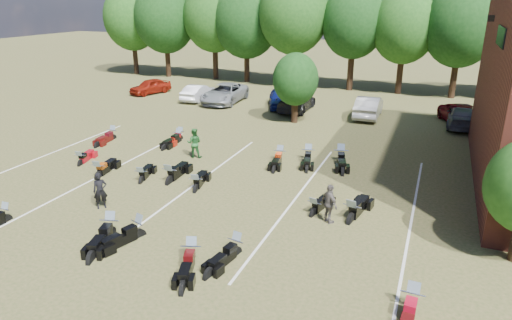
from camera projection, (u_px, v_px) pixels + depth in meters
The scene contains 34 objects.
ground at pixel (226, 220), 18.56m from camera, with size 160.00×160.00×0.00m, color brown.
car_0 at pixel (150, 86), 42.11m from camera, with size 1.61×3.99×1.36m, color maroon.
car_1 at pixel (198, 92), 39.48m from camera, with size 1.44×4.14×1.36m, color silver.
car_2 at pixel (225, 93), 38.57m from camera, with size 2.63×5.70×1.58m, color gray.
car_3 at pixel (297, 102), 35.83m from camera, with size 2.07×5.09×1.48m, color black.
car_4 at pixel (280, 98), 36.91m from camera, with size 1.75×4.34×1.48m, color #0B1451.
car_5 at pixel (369, 107), 33.92m from camera, with size 1.67×4.79×1.58m, color #9E9E9A.
car_6 at pixel (464, 116), 31.86m from camera, with size 2.27×4.93×1.37m, color #5C0510.
car_7 at pixel (462, 117), 31.39m from camera, with size 1.92×4.73×1.37m, color #3E3E43.
person_black at pixel (100, 191), 19.34m from camera, with size 0.58×0.38×1.59m, color black.
person_green at pixel (194, 143), 25.43m from camera, with size 0.82×0.64×1.69m, color #235E28.
person_grey at pixel (330, 204), 18.06m from camera, with size 0.96×0.40×1.64m, color #57504B.
motorcycle_1 at pixel (6, 221), 18.41m from camera, with size 0.64×2.01×1.12m, color black, non-canonical shape.
motorcycle_2 at pixel (138, 237), 17.22m from camera, with size 0.72×2.27×1.26m, color black, non-canonical shape.
motorcycle_3 at pixel (111, 236), 17.32m from camera, with size 0.77×2.41×1.34m, color black, non-canonical shape.
motorcycle_4 at pixel (236, 255), 16.04m from camera, with size 0.68×2.13×1.19m, color black, non-canonical shape.
motorcycle_5 at pixel (192, 262), 15.62m from camera, with size 0.72×2.26×1.26m, color black, non-canonical shape.
motorcycle_6 at pixel (410, 311), 13.19m from camera, with size 0.72×2.27×1.26m, color #3E0809, non-canonical shape.
motorcycle_7 at pixel (81, 165), 24.57m from camera, with size 0.64×2.01×1.12m, color #9E0B16, non-canonical shape.
motorcycle_8 at pixel (99, 178), 22.85m from camera, with size 0.74×2.32×1.29m, color black, non-canonical shape.
motorcycle_9 at pixel (142, 182), 22.29m from camera, with size 0.66×2.06×1.15m, color black, non-canonical shape.
motorcycle_10 at pixel (170, 183), 22.21m from camera, with size 0.79×2.49×1.39m, color black, non-canonical shape.
motorcycle_11 at pixel (196, 191), 21.31m from camera, with size 0.69×2.18×1.22m, color black, non-canonical shape.
motorcycle_12 at pixel (351, 221), 18.41m from camera, with size 0.80×2.51×1.40m, color black, non-canonical shape.
motorcycle_13 at pixel (313, 215), 18.97m from camera, with size 0.65×2.05×1.14m, color black, non-canonical shape.
motorcycle_14 at pixel (113, 139), 28.91m from camera, with size 0.70×2.21×1.23m, color #450B09, non-canonical shape.
motorcycle_15 at pixel (180, 140), 28.80m from camera, with size 0.65×2.05×1.14m, color #9E180B, non-canonical shape.
motorcycle_16 at pixel (178, 142), 28.36m from camera, with size 0.69×2.18×1.21m, color black, non-canonical shape.
motorcycle_17 at pixel (280, 161), 25.08m from camera, with size 0.71×2.24×1.25m, color black, non-canonical shape.
motorcycle_18 at pixel (308, 161), 25.20m from camera, with size 0.74×2.31×1.29m, color black, non-canonical shape.
motorcycle_20 at pixel (340, 162), 24.97m from camera, with size 0.80×2.50×1.39m, color black, non-canonical shape.
tree_line at pixel (351, 22), 42.05m from camera, with size 56.00×6.00×9.79m.
young_tree_midfield at pixel (296, 79), 31.73m from camera, with size 3.20×3.20×4.70m.
parking_lines at pixel (197, 182), 22.24m from camera, with size 20.10×14.00×0.01m.
Camera 1 is at (7.35, -14.96, 8.60)m, focal length 32.00 mm.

